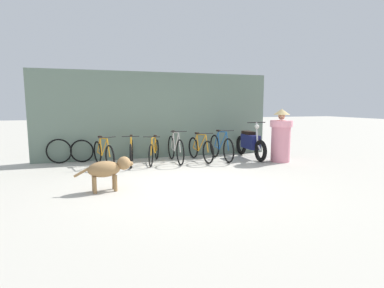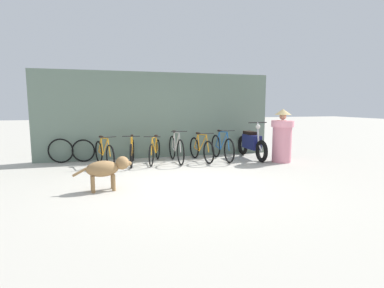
{
  "view_description": "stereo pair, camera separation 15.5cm",
  "coord_description": "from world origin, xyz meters",
  "views": [
    {
      "loc": [
        -1.74,
        -5.99,
        1.65
      ],
      "look_at": [
        0.5,
        1.26,
        0.65
      ],
      "focal_mm": 28.0,
      "sensor_mm": 36.0,
      "label": 1
    },
    {
      "loc": [
        -1.59,
        -6.03,
        1.65
      ],
      "look_at": [
        0.5,
        1.26,
        0.65
      ],
      "focal_mm": 28.0,
      "sensor_mm": 36.0,
      "label": 2
    }
  ],
  "objects": [
    {
      "name": "motorcycle",
      "position": [
        2.71,
        2.28,
        0.45
      ],
      "size": [
        0.58,
        1.96,
        1.14
      ],
      "rotation": [
        0.0,
        0.0,
        -1.6
      ],
      "color": "black",
      "rests_on": "ground"
    },
    {
      "name": "bicycle_1",
      "position": [
        -0.94,
        2.34,
        0.34
      ],
      "size": [
        0.46,
        1.69,
        0.83
      ],
      "rotation": [
        0.0,
        0.0,
        -1.7
      ],
      "color": "black",
      "rests_on": "ground"
    },
    {
      "name": "spare_tire_left",
      "position": [
        -2.87,
        3.04,
        0.35
      ],
      "size": [
        0.7,
        0.14,
        0.7
      ],
      "rotation": [
        0.0,
        0.0,
        -0.13
      ],
      "color": "black",
      "rests_on": "ground"
    },
    {
      "name": "ground_plane",
      "position": [
        0.0,
        0.0,
        0.0
      ],
      "size": [
        60.0,
        60.0,
        0.0
      ],
      "primitive_type": "plane",
      "color": "#B7B2A5"
    },
    {
      "name": "person_in_robes",
      "position": [
        3.26,
        1.49,
        0.76
      ],
      "size": [
        0.89,
        0.89,
        1.53
      ],
      "rotation": [
        0.0,
        0.0,
        2.5
      ],
      "color": "pink",
      "rests_on": "ground"
    },
    {
      "name": "bicycle_2",
      "position": [
        -0.29,
        2.38,
        0.34
      ],
      "size": [
        0.64,
        1.62,
        0.8
      ],
      "rotation": [
        0.0,
        0.0,
        -1.9
      ],
      "color": "black",
      "rests_on": "ground"
    },
    {
      "name": "stray_dog",
      "position": [
        -1.61,
        -0.16,
        0.43
      ],
      "size": [
        1.11,
        0.38,
        0.65
      ],
      "rotation": [
        0.0,
        0.0,
        0.12
      ],
      "color": "#997247",
      "rests_on": "ground"
    },
    {
      "name": "spare_tire_right",
      "position": [
        -2.26,
        3.05,
        0.33
      ],
      "size": [
        0.66,
        0.13,
        0.66
      ],
      "rotation": [
        0.0,
        0.0,
        -0.14
      ],
      "color": "black",
      "rests_on": "ground"
    },
    {
      "name": "shop_wall_back",
      "position": [
        0.0,
        3.3,
        1.32
      ],
      "size": [
        7.32,
        0.2,
        2.64
      ],
      "color": "slate",
      "rests_on": "ground"
    },
    {
      "name": "bicycle_5",
      "position": [
        1.72,
        2.26,
        0.38
      ],
      "size": [
        0.46,
        1.74,
        0.92
      ],
      "rotation": [
        0.0,
        0.0,
        -1.55
      ],
      "color": "black",
      "rests_on": "ground"
    },
    {
      "name": "bicycle_3",
      "position": [
        0.32,
        2.31,
        0.38
      ],
      "size": [
        0.46,
        1.7,
        0.93
      ],
      "rotation": [
        0.0,
        0.0,
        -1.55
      ],
      "color": "black",
      "rests_on": "ground"
    },
    {
      "name": "bicycle_0",
      "position": [
        -1.68,
        2.35,
        0.34
      ],
      "size": [
        0.6,
        1.55,
        0.82
      ],
      "rotation": [
        0.0,
        0.0,
        -1.26
      ],
      "color": "black",
      "rests_on": "ground"
    },
    {
      "name": "bicycle_4",
      "position": [
        1.06,
        2.28,
        0.35
      ],
      "size": [
        0.46,
        1.65,
        0.85
      ],
      "rotation": [
        0.0,
        0.0,
        -1.44
      ],
      "color": "black",
      "rests_on": "ground"
    }
  ]
}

